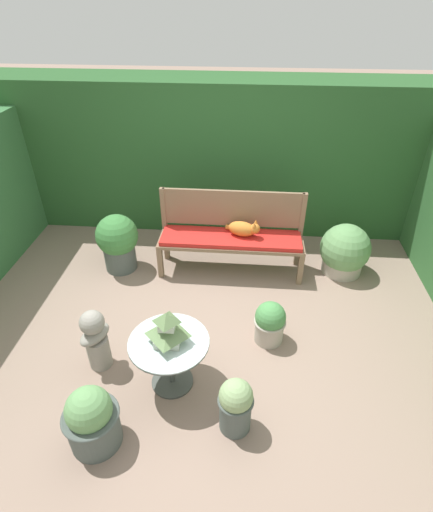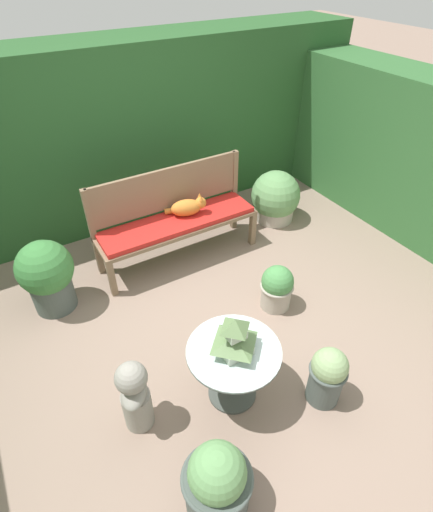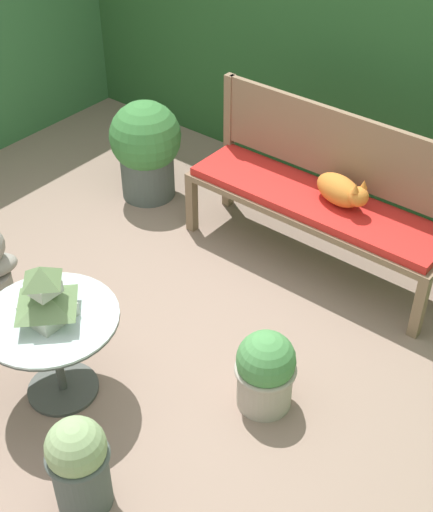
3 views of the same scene
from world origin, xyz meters
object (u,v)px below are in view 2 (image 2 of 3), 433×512
object	(u,v)px
potted_plant_table_near	(275,198)
potted_plant_bench_left	(47,275)
patio_table	(233,360)
cat	(188,207)
garden_bust	(135,395)
pagoda_birdhouse	(234,338)
potted_plant_hedge_corner	(277,287)
potted_plant_path_edge	(217,482)
garden_bench	(178,225)
potted_plant_patio_mid	(327,375)

from	to	relation	value
potted_plant_table_near	potted_plant_bench_left	bearing A→B (deg)	-176.57
patio_table	cat	bearing A→B (deg)	72.33
garden_bust	potted_plant_table_near	size ratio (longest dim) A/B	1.02
garden_bust	patio_table	bearing A→B (deg)	-75.65
pagoda_birdhouse	garden_bust	size ratio (longest dim) A/B	0.49
potted_plant_hedge_corner	potted_plant_path_edge	bearing A→B (deg)	-138.87
potted_plant_table_near	potted_plant_hedge_corner	xyz separation A→B (m)	(-0.91, -1.23, -0.05)
garden_bench	cat	xyz separation A→B (m)	(0.14, 0.04, 0.16)
pagoda_birdhouse	patio_table	bearing A→B (deg)	-104.04
garden_bust	potted_plant_path_edge	xyz separation A→B (m)	(0.21, -0.74, -0.06)
pagoda_birdhouse	potted_plant_table_near	xyz separation A→B (m)	(1.77, 1.81, -0.37)
cat	garden_bust	distance (m)	2.05
garden_bench	potted_plant_path_edge	size ratio (longest dim) A/B	3.02
cat	potted_plant_patio_mid	xyz separation A→B (m)	(0.01, -2.13, -0.31)
cat	potted_plant_bench_left	xyz separation A→B (m)	(-1.49, -0.10, -0.19)
potted_plant_path_edge	potted_plant_hedge_corner	world-z (taller)	potted_plant_path_edge
cat	pagoda_birdhouse	size ratio (longest dim) A/B	1.32
potted_plant_bench_left	potted_plant_table_near	xyz separation A→B (m)	(2.70, 0.16, -0.10)
cat	pagoda_birdhouse	world-z (taller)	pagoda_birdhouse
pagoda_birdhouse	potted_plant_table_near	distance (m)	2.56
potted_plant_bench_left	potted_plant_path_edge	size ratio (longest dim) A/B	1.28
potted_plant_table_near	potted_plant_patio_mid	size ratio (longest dim) A/B	1.21
garden_bust	potted_plant_hedge_corner	bearing A→B (deg)	-47.75
pagoda_birdhouse	garden_bench	bearing A→B (deg)	76.32
patio_table	garden_bust	world-z (taller)	garden_bust
patio_table	garden_bench	bearing A→B (deg)	76.32
patio_table	potted_plant_path_edge	distance (m)	0.78
garden_bench	potted_plant_path_edge	world-z (taller)	potted_plant_path_edge
pagoda_birdhouse	potted_plant_table_near	bearing A→B (deg)	45.65
potted_plant_path_edge	potted_plant_hedge_corner	distance (m)	1.79
pagoda_birdhouse	potted_plant_bench_left	distance (m)	1.91
potted_plant_bench_left	patio_table	bearing A→B (deg)	-60.65
pagoda_birdhouse	garden_bust	xyz separation A→B (m)	(-0.70, 0.15, -0.32)
garden_bust	potted_plant_hedge_corner	size ratio (longest dim) A/B	1.40
cat	patio_table	distance (m)	1.84
cat	potted_plant_path_edge	world-z (taller)	cat
garden_bench	cat	size ratio (longest dim) A/B	4.18
garden_bench	potted_plant_table_near	distance (m)	1.37
patio_table	garden_bust	xyz separation A→B (m)	(-0.70, 0.15, -0.08)
potted_plant_path_edge	potted_plant_hedge_corner	bearing A→B (deg)	41.13
potted_plant_patio_mid	garden_bench	bearing A→B (deg)	94.23
potted_plant_bench_left	potted_plant_path_edge	distance (m)	2.29
cat	garden_bust	size ratio (longest dim) A/B	0.64
pagoda_birdhouse	potted_plant_hedge_corner	size ratio (longest dim) A/B	0.68
cat	pagoda_birdhouse	bearing A→B (deg)	-93.13
garden_bench	patio_table	world-z (taller)	patio_table
potted_plant_hedge_corner	potted_plant_bench_left	bearing A→B (deg)	149.28
potted_plant_path_edge	pagoda_birdhouse	bearing A→B (deg)	50.35
pagoda_birdhouse	potted_plant_path_edge	world-z (taller)	pagoda_birdhouse
garden_bench	potted_plant_patio_mid	bearing A→B (deg)	-85.77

